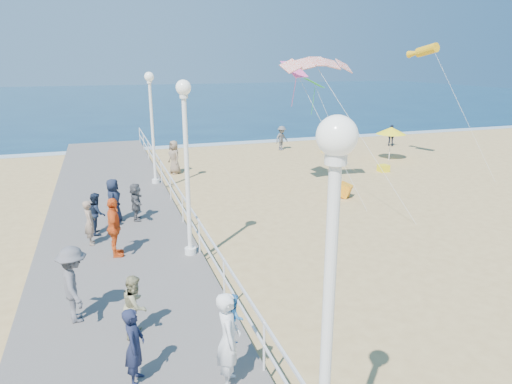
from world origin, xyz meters
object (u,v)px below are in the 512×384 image
object	(u,v)px
spectator_0	(134,346)
beach_walker_c	(174,157)
beach_chair_right	(383,168)
box_kite	(344,191)
spectator_6	(90,223)
beach_walker_a	(282,138)
lamp_post_far	(152,117)
spectator_1	(135,305)
beach_umbrella	(391,131)
lamp_post_near	(329,296)
spectator_5	(136,202)
spectator_3	(114,228)
lamp_post_mid	(186,151)
beach_chair_left	(326,150)
woman_holding_toddler	(228,339)
spectator_2	(74,284)
beach_walker_b	(391,136)
spectator_4	(114,200)
toddler_held	(234,316)
spectator_7	(97,213)

from	to	relation	value
spectator_0	beach_walker_c	size ratio (longest dim) A/B	0.81
beach_chair_right	spectator_0	bearing A→B (deg)	-136.32
box_kite	spectator_0	bearing A→B (deg)	-179.80
spectator_6	beach_walker_a	world-z (taller)	spectator_6
box_kite	beach_chair_right	xyz separation A→B (m)	(4.75, 3.89, -0.10)
spectator_6	lamp_post_far	bearing A→B (deg)	-27.36
spectator_1	beach_umbrella	distance (m)	23.04
lamp_post_near	spectator_5	xyz separation A→B (m)	(-1.32, 12.78, -2.54)
lamp_post_near	lamp_post_far	xyz separation A→B (m)	(0.00, 18.00, 0.00)
lamp_post_near	spectator_3	size ratio (longest dim) A/B	2.85
beach_umbrella	lamp_post_mid	bearing A→B (deg)	-142.88
lamp_post_far	beach_chair_left	distance (m)	14.32
lamp_post_far	beach_chair_left	size ratio (longest dim) A/B	9.67
lamp_post_mid	beach_chair_left	size ratio (longest dim) A/B	9.67
woman_holding_toddler	spectator_5	bearing A→B (deg)	14.94
lamp_post_near	spectator_5	size ratio (longest dim) A/B	3.70
spectator_3	beach_chair_left	size ratio (longest dim) A/B	3.40
lamp_post_mid	spectator_2	world-z (taller)	lamp_post_mid
beach_walker_c	beach_walker_b	bearing A→B (deg)	80.94
spectator_4	beach_chair_right	world-z (taller)	spectator_4
beach_chair_left	beach_walker_b	bearing A→B (deg)	5.88
spectator_5	beach_walker_c	distance (m)	8.96
lamp_post_far	beach_walker_c	size ratio (longest dim) A/B	2.80
lamp_post_near	box_kite	size ratio (longest dim) A/B	8.87
lamp_post_mid	spectator_6	xyz separation A→B (m)	(-2.94, 1.84, -2.52)
box_kite	spectator_4	bearing A→B (deg)	140.94
toddler_held	spectator_4	bearing A→B (deg)	20.38
lamp_post_far	beach_chair_left	world-z (taller)	lamp_post_far
spectator_0	lamp_post_far	bearing A→B (deg)	5.48
spectator_6	beach_walker_c	size ratio (longest dim) A/B	0.79
woman_holding_toddler	spectator_2	distance (m)	4.27
spectator_0	beach_walker_b	world-z (taller)	spectator_0
beach_walker_b	box_kite	xyz separation A→B (m)	(-9.93, -10.67, -0.50)
spectator_2	beach_chair_left	distance (m)	23.89
beach_walker_a	spectator_7	bearing A→B (deg)	-156.27
spectator_2	beach_walker_a	xyz separation A→B (m)	(13.03, 19.72, -0.44)
beach_walker_c	box_kite	world-z (taller)	beach_walker_c
spectator_4	beach_walker_a	world-z (taller)	spectator_4
spectator_2	woman_holding_toddler	bearing A→B (deg)	-148.51
spectator_0	beach_umbrella	xyz separation A→B (m)	(17.25, 17.01, 0.74)
lamp_post_far	spectator_6	bearing A→B (deg)	-112.30
toddler_held	spectator_7	world-z (taller)	toddler_held
lamp_post_mid	woman_holding_toddler	distance (m)	6.58
woman_holding_toddler	toddler_held	world-z (taller)	woman_holding_toddler
spectator_5	beach_chair_right	world-z (taller)	spectator_5
spectator_0	spectator_3	xyz separation A→B (m)	(-0.12, 6.11, 0.17)
spectator_6	beach_umbrella	bearing A→B (deg)	-67.03
beach_umbrella	beach_chair_right	distance (m)	3.80
toddler_held	spectator_3	world-z (taller)	spectator_3
lamp_post_mid	spectator_0	size ratio (longest dim) A/B	3.47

